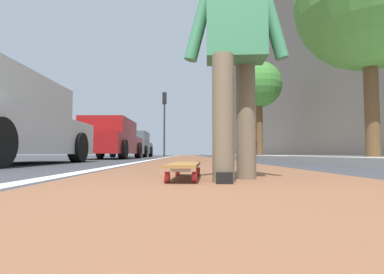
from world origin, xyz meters
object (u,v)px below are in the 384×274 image
(skateboard, at_px, (185,166))
(traffic_light, at_px, (164,112))
(parked_car_mid, at_px, (110,140))
(skater_person, at_px, (235,44))
(street_tree_mid, at_px, (259,86))
(parked_car_far, at_px, (133,145))
(pedestrian_distant, at_px, (254,139))

(skateboard, xyz_separation_m, traffic_light, (18.27, 1.42, 2.99))
(skateboard, xyz_separation_m, parked_car_mid, (9.21, 2.86, 0.63))
(skateboard, relative_size, skater_person, 0.52)
(skateboard, relative_size, street_tree_mid, 0.19)
(parked_car_far, height_order, traffic_light, traffic_light)
(skateboard, height_order, skater_person, skater_person)
(traffic_light, bearing_deg, street_tree_mid, -142.99)
(skateboard, xyz_separation_m, pedestrian_distant, (11.93, -3.36, 0.83))
(parked_car_mid, distance_m, parked_car_far, 6.26)
(traffic_light, bearing_deg, parked_car_far, 149.36)
(pedestrian_distant, bearing_deg, street_tree_mid, -141.41)
(parked_car_far, xyz_separation_m, street_tree_mid, (-3.78, -6.63, 2.74))
(street_tree_mid, bearing_deg, parked_car_mid, 111.08)
(traffic_light, bearing_deg, pedestrian_distant, -143.05)
(skater_person, xyz_separation_m, pedestrian_distant, (12.07, -3.01, -0.01))
(pedestrian_distant, bearing_deg, traffic_light, 36.95)
(parked_car_mid, height_order, street_tree_mid, street_tree_mid)
(parked_car_far, relative_size, pedestrian_distant, 2.51)
(parked_car_far, relative_size, street_tree_mid, 0.88)
(skateboard, height_order, traffic_light, traffic_light)
(skateboard, xyz_separation_m, parked_car_far, (15.46, 3.08, 0.63))
(skater_person, relative_size, parked_car_mid, 0.36)
(parked_car_mid, xyz_separation_m, traffic_light, (9.06, -1.44, 2.36))
(traffic_light, bearing_deg, skateboard, -175.56)
(parked_car_far, bearing_deg, street_tree_mid, -119.68)
(skater_person, bearing_deg, skateboard, 66.72)
(parked_car_far, height_order, pedestrian_distant, pedestrian_distant)
(skater_person, relative_size, street_tree_mid, 0.36)
(skater_person, height_order, pedestrian_distant, skater_person)
(parked_car_mid, relative_size, street_tree_mid, 1.00)
(skateboard, distance_m, parked_car_mid, 9.66)
(skateboard, bearing_deg, street_tree_mid, -16.91)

